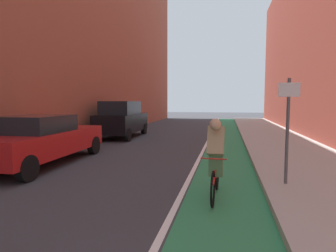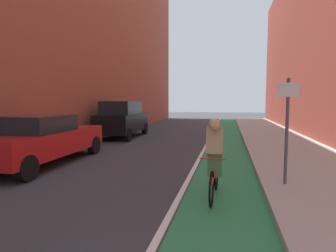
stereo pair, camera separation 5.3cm
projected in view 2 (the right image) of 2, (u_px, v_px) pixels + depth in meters
name	position (u px, v px, depth m)	size (l,w,h in m)	color
ground_plane	(157.00, 147.00, 11.96)	(82.99, 82.99, 0.00)	#38383D
bike_lane_paint	(227.00, 142.00, 13.28)	(1.60, 37.72, 0.00)	#2D8451
lane_divider_stripe	(208.00, 142.00, 13.47)	(0.12, 37.72, 0.00)	white
sidewalk_right	(280.00, 142.00, 12.75)	(3.26, 37.72, 0.14)	#A8A59E
parked_sedan_red	(41.00, 139.00, 8.56)	(2.05, 4.82, 1.53)	red
parked_suv_black	(123.00, 119.00, 15.12)	(1.99, 4.33, 1.98)	black
cyclist_mid	(215.00, 156.00, 5.53)	(0.48, 1.73, 1.62)	black
street_sign_post	(287.00, 121.00, 5.95)	(0.44, 0.07, 2.31)	#4C4C51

